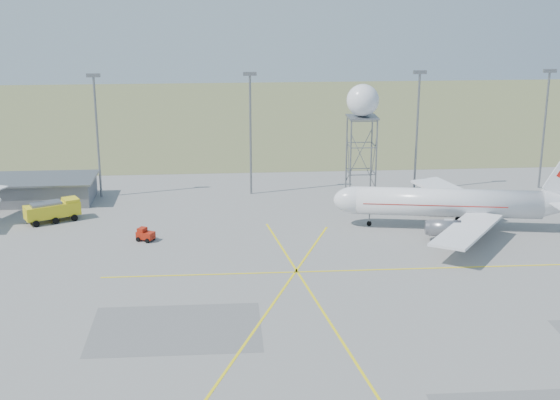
{
  "coord_description": "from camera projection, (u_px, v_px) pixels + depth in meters",
  "views": [
    {
      "loc": [
        -14.66,
        -60.6,
        36.5
      ],
      "look_at": [
        -7.07,
        40.0,
        6.51
      ],
      "focal_mm": 50.0,
      "sensor_mm": 36.0,
      "label": 1
    }
  ],
  "objects": [
    {
      "name": "mast_d",
      "position": [
        545.0,
        119.0,
        131.92
      ],
      "size": [
        2.2,
        0.5,
        20.5
      ],
      "color": "slate",
      "rests_on": "ground"
    },
    {
      "name": "baggage_tug",
      "position": [
        145.0,
        236.0,
        108.81
      ],
      "size": [
        2.77,
        2.66,
        1.81
      ],
      "rotation": [
        0.0,
        0.0,
        -0.49
      ],
      "color": "#A31C0B",
      "rests_on": "ground"
    },
    {
      "name": "grass_strip",
      "position": [
        278.0,
        115.0,
        203.2
      ],
      "size": [
        400.0,
        120.0,
        0.03
      ],
      "primitive_type": "cube",
      "color": "#5E703E",
      "rests_on": "ground"
    },
    {
      "name": "mast_a",
      "position": [
        97.0,
        126.0,
        126.5
      ],
      "size": [
        2.2,
        0.5,
        20.5
      ],
      "color": "slate",
      "rests_on": "ground"
    },
    {
      "name": "mast_c",
      "position": [
        417.0,
        121.0,
        130.33
      ],
      "size": [
        2.2,
        0.5,
        20.5
      ],
      "color": "slate",
      "rests_on": "ground"
    },
    {
      "name": "airliner_main",
      "position": [
        452.0,
        203.0,
        113.13
      ],
      "size": [
        36.29,
        34.89,
        12.38
      ],
      "rotation": [
        0.0,
        0.0,
        2.97
      ],
      "color": "silver",
      "rests_on": "ground"
    },
    {
      "name": "building_grey",
      "position": [
        37.0,
        190.0,
        126.75
      ],
      "size": [
        19.0,
        10.0,
        3.9
      ],
      "color": "slate",
      "rests_on": "ground"
    },
    {
      "name": "radar_tower",
      "position": [
        362.0,
        135.0,
        126.33
      ],
      "size": [
        5.22,
        5.22,
        18.89
      ],
      "color": "slate",
      "rests_on": "ground"
    },
    {
      "name": "ground",
      "position": [
        393.0,
        396.0,
        69.38
      ],
      "size": [
        400.0,
        400.0,
        0.0
      ],
      "primitive_type": "plane",
      "color": "gray",
      "rests_on": "ground"
    },
    {
      "name": "mast_b",
      "position": [
        250.0,
        123.0,
        128.31
      ],
      "size": [
        2.2,
        0.5,
        20.5
      ],
      "color": "slate",
      "rests_on": "ground"
    },
    {
      "name": "fire_truck",
      "position": [
        54.0,
        211.0,
        116.92
      ],
      "size": [
        8.39,
        5.98,
        3.21
      ],
      "rotation": [
        0.0,
        0.0,
        0.46
      ],
      "color": "gold",
      "rests_on": "ground"
    }
  ]
}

